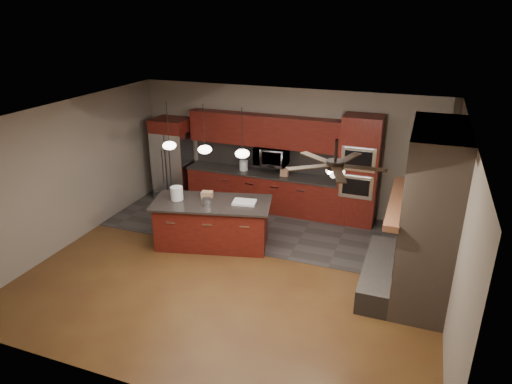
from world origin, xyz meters
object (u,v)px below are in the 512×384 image
at_px(paint_can, 207,202).
at_px(counter_box, 285,172).
at_px(white_bucket, 177,193).
at_px(refrigerator, 173,159).
at_px(kitchen_island, 212,223).
at_px(paint_tray, 244,202).
at_px(cardboard_box, 207,195).
at_px(counter_bucket, 244,165).
at_px(oven_tower, 359,171).
at_px(microwave, 271,156).

relative_size(paint_can, counter_box, 0.95).
bearing_deg(white_bucket, refrigerator, 121.56).
distance_m(kitchen_island, paint_can, 0.54).
height_order(paint_tray, cardboard_box, cardboard_box).
distance_m(paint_tray, counter_box, 1.82).
xyz_separation_m(cardboard_box, counter_bucket, (0.03, 1.87, 0.02)).
bearing_deg(oven_tower, paint_tray, -135.57).
bearing_deg(paint_can, microwave, 76.12).
bearing_deg(white_bucket, paint_can, -2.58).
height_order(kitchen_island, cardboard_box, cardboard_box).
xyz_separation_m(microwave, paint_can, (-0.55, -2.21, -0.32)).
bearing_deg(white_bucket, oven_tower, 33.71).
bearing_deg(kitchen_island, counter_bucket, 80.01).
xyz_separation_m(oven_tower, microwave, (-1.98, 0.06, 0.11)).
bearing_deg(microwave, counter_bucket, -175.65).
bearing_deg(refrigerator, microwave, 3.05).
bearing_deg(paint_tray, counter_bucket, 103.03).
bearing_deg(cardboard_box, paint_tray, -9.32).
bearing_deg(microwave, refrigerator, -176.95).
distance_m(microwave, paint_can, 2.30).
distance_m(paint_can, cardboard_box, 0.33).
bearing_deg(oven_tower, kitchen_island, -141.26).
height_order(microwave, refrigerator, refrigerator).
distance_m(kitchen_island, counter_bucket, 2.09).
bearing_deg(white_bucket, kitchen_island, 9.91).
bearing_deg(oven_tower, refrigerator, -179.05).
distance_m(kitchen_island, white_bucket, 0.91).
xyz_separation_m(counter_bucket, counter_box, (1.01, -0.05, -0.01)).
xyz_separation_m(oven_tower, paint_can, (-2.52, -2.15, -0.21)).
bearing_deg(microwave, kitchen_island, -104.22).
bearing_deg(counter_bucket, cardboard_box, -90.89).
relative_size(paint_tray, cardboard_box, 2.02).
height_order(refrigerator, cardboard_box, refrigerator).
xyz_separation_m(kitchen_island, cardboard_box, (-0.16, 0.15, 0.52)).
xyz_separation_m(kitchen_island, counter_bucket, (-0.13, 2.01, 0.55)).
height_order(refrigerator, counter_box, refrigerator).
height_order(paint_tray, counter_bucket, counter_bucket).
height_order(paint_can, counter_box, counter_box).
distance_m(kitchen_island, cardboard_box, 0.57).
xyz_separation_m(refrigerator, paint_can, (1.92, -2.08, -0.01)).
bearing_deg(cardboard_box, kitchen_island, -52.29).
bearing_deg(paint_tray, oven_tower, 35.28).
xyz_separation_m(paint_can, counter_box, (0.89, 2.11, 0.02)).
relative_size(white_bucket, cardboard_box, 1.21).
relative_size(refrigerator, counter_bucket, 8.95).
distance_m(oven_tower, counter_box, 1.64).
relative_size(kitchen_island, paint_tray, 5.65).
xyz_separation_m(microwave, counter_box, (0.35, -0.10, -0.30)).
distance_m(oven_tower, white_bucket, 3.83).
bearing_deg(paint_tray, white_bucket, -176.95).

